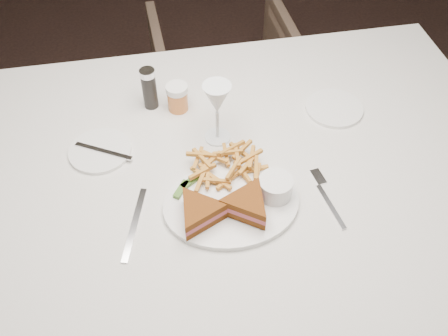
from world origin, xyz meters
The scene contains 4 objects.
ground centered at (0.00, 0.00, 0.00)m, with size 5.00×5.00×0.00m, color black.
table centered at (-0.18, 0.10, 0.38)m, with size 1.54×1.03×0.75m, color silver.
chair_far centered at (-0.08, 1.03, 0.30)m, with size 0.59×0.55×0.61m, color #4F3D30.
table_setting centered at (-0.19, 0.06, 0.79)m, with size 0.80×0.58×0.18m.
Camera 1 is at (-0.26, -0.73, 1.69)m, focal length 40.00 mm.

